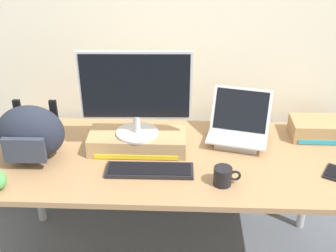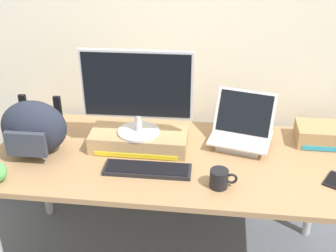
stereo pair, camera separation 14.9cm
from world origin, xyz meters
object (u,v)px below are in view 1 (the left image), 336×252
object	(u,v)px
desktop_monitor	(136,93)
external_keyboard	(150,170)
toner_box_yellow	(138,141)
messenger_backpack	(31,133)
cell_phone	(333,172)
open_laptop	(238,133)
toner_box_cyan	(321,129)
coffee_mug	(223,176)

from	to	relation	value
desktop_monitor	external_keyboard	bearing A→B (deg)	-71.16
toner_box_yellow	messenger_backpack	bearing A→B (deg)	-169.56
cell_phone	toner_box_yellow	bearing A→B (deg)	-161.69
open_laptop	desktop_monitor	bearing A→B (deg)	-156.61
toner_box_yellow	messenger_backpack	world-z (taller)	messenger_backpack
toner_box_yellow	cell_phone	size ratio (longest dim) A/B	3.36
external_keyboard	messenger_backpack	world-z (taller)	messenger_backpack
cell_phone	toner_box_cyan	bearing A→B (deg)	114.98
toner_box_yellow	coffee_mug	bearing A→B (deg)	-34.03
desktop_monitor	cell_phone	size ratio (longest dim) A/B	3.69
toner_box_cyan	cell_phone	bearing A→B (deg)	-93.91
desktop_monitor	open_laptop	xyz separation A→B (m)	(0.53, 0.10, -0.27)
cell_phone	desktop_monitor	bearing A→B (deg)	-161.63
desktop_monitor	open_laptop	world-z (taller)	desktop_monitor
open_laptop	messenger_backpack	size ratio (longest dim) A/B	1.05
external_keyboard	toner_box_yellow	bearing A→B (deg)	109.99
messenger_backpack	coffee_mug	distance (m)	0.97
open_laptop	toner_box_cyan	world-z (taller)	open_laptop
toner_box_yellow	coffee_mug	distance (m)	0.51
desktop_monitor	open_laptop	distance (m)	0.61
desktop_monitor	coffee_mug	size ratio (longest dim) A/B	4.33
coffee_mug	toner_box_yellow	bearing A→B (deg)	145.97
cell_phone	coffee_mug	bearing A→B (deg)	-139.79
toner_box_yellow	toner_box_cyan	bearing A→B (deg)	9.62
toner_box_yellow	external_keyboard	world-z (taller)	toner_box_yellow
coffee_mug	cell_phone	xyz separation A→B (m)	(0.54, 0.11, -0.04)
toner_box_yellow	external_keyboard	size ratio (longest dim) A/B	1.18
external_keyboard	coffee_mug	distance (m)	0.36
open_laptop	cell_phone	world-z (taller)	open_laptop
desktop_monitor	coffee_mug	bearing A→B (deg)	-35.79
toner_box_yellow	cell_phone	bearing A→B (deg)	-10.58
external_keyboard	cell_phone	world-z (taller)	external_keyboard
open_laptop	messenger_backpack	distance (m)	1.08
messenger_backpack	external_keyboard	bearing A→B (deg)	-11.17
coffee_mug	messenger_backpack	bearing A→B (deg)	168.56
coffee_mug	toner_box_cyan	size ratio (longest dim) A/B	0.40
toner_box_yellow	open_laptop	world-z (taller)	open_laptop
open_laptop	toner_box_cyan	xyz separation A→B (m)	(0.46, 0.07, -0.01)
open_laptop	cell_phone	size ratio (longest dim) A/B	2.39
open_laptop	cell_phone	xyz separation A→B (m)	(0.43, -0.28, -0.05)
external_keyboard	toner_box_cyan	size ratio (longest dim) A/B	1.33
external_keyboard	toner_box_cyan	bearing A→B (deg)	21.74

